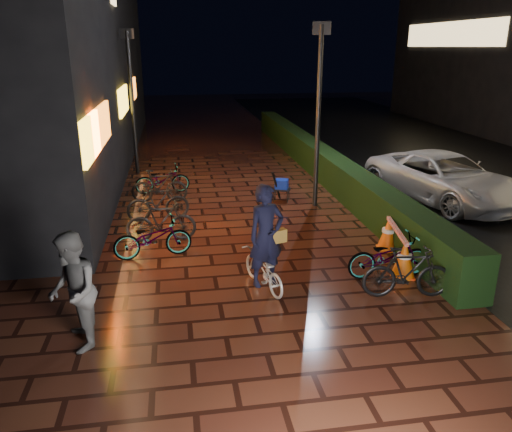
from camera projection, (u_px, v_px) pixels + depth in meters
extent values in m
plane|color=#381911|center=(269.00, 273.00, 10.13)|extent=(80.00, 80.00, 0.00)
cube|color=black|center=(318.00, 160.00, 17.95)|extent=(0.70, 20.00, 1.00)
imported|color=#5D5E60|center=(73.00, 292.00, 7.36)|extent=(0.89, 1.04, 1.85)
imported|color=silver|center=(444.00, 178.00, 14.63)|extent=(3.60, 5.49, 1.40)
cube|color=yellow|center=(91.00, 138.00, 10.17)|extent=(0.08, 2.00, 0.90)
cube|color=orange|center=(100.00, 127.00, 11.58)|extent=(0.08, 3.00, 0.90)
cube|color=yellow|center=(123.00, 100.00, 17.18)|extent=(0.08, 2.80, 0.90)
cube|color=orange|center=(133.00, 89.00, 21.85)|extent=(0.08, 2.20, 0.90)
cube|color=#FFD88C|center=(450.00, 34.00, 27.38)|extent=(0.06, 10.00, 1.30)
cylinder|color=black|center=(318.00, 120.00, 13.66)|extent=(0.17, 0.17, 4.91)
cube|color=black|center=(322.00, 28.00, 12.90)|extent=(0.47, 0.24, 0.33)
cylinder|color=black|center=(133.00, 105.00, 17.33)|extent=(0.14, 0.14, 4.86)
cube|color=black|center=(127.00, 34.00, 16.58)|extent=(0.47, 0.12, 0.33)
imported|color=silver|center=(263.00, 270.00, 9.40)|extent=(0.92, 1.52, 0.75)
imported|color=black|center=(266.00, 236.00, 9.07)|extent=(0.81, 0.66, 1.92)
cube|color=olive|center=(277.00, 236.00, 9.16)|extent=(0.36, 0.24, 0.25)
cone|color=#E15B0B|center=(404.00, 259.00, 9.87)|extent=(0.48, 0.48, 0.76)
cone|color=#E3590B|center=(388.00, 233.00, 11.20)|extent=(0.48, 0.48, 0.76)
cube|color=#FF380D|center=(402.00, 275.00, 9.98)|extent=(0.48, 0.48, 0.03)
cube|color=#FC5E0D|center=(387.00, 248.00, 11.32)|extent=(0.48, 0.48, 0.03)
cube|color=red|center=(397.00, 230.00, 10.43)|extent=(0.38, 1.62, 0.08)
cube|color=black|center=(282.00, 189.00, 14.74)|extent=(0.62, 0.56, 0.04)
cylinder|color=black|center=(274.00, 196.00, 14.68)|extent=(0.04, 0.04, 0.35)
cylinder|color=black|center=(287.00, 197.00, 14.61)|extent=(0.04, 0.04, 0.35)
cylinder|color=black|center=(276.00, 193.00, 14.99)|extent=(0.04, 0.04, 0.35)
cylinder|color=black|center=(289.00, 194.00, 14.91)|extent=(0.04, 0.04, 0.35)
cube|color=#0D26B4|center=(282.00, 184.00, 14.69)|extent=(0.45, 0.42, 0.28)
cylinder|color=black|center=(276.00, 185.00, 14.59)|extent=(0.35, 0.28, 0.89)
imported|color=black|center=(162.00, 179.00, 15.50)|extent=(1.74, 0.78, 0.88)
imported|color=black|center=(159.00, 186.00, 14.58)|extent=(1.66, 0.59, 0.98)
imported|color=black|center=(161.00, 221.00, 11.65)|extent=(1.63, 0.46, 0.98)
imported|color=black|center=(153.00, 238.00, 10.77)|extent=(1.75, 0.83, 0.88)
imported|color=black|center=(158.00, 202.00, 13.06)|extent=(1.68, 0.69, 0.98)
imported|color=black|center=(407.00, 273.00, 9.01)|extent=(1.68, 0.68, 0.98)
imported|color=black|center=(389.00, 256.00, 9.84)|extent=(1.69, 0.60, 0.88)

